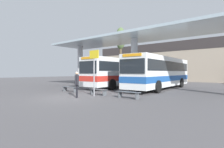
% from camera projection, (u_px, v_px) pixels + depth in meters
% --- Properties ---
extents(ground_plane, '(100.00, 100.00, 0.00)m').
position_uv_depth(ground_plane, '(70.00, 97.00, 12.24)').
color(ground_plane, '#565456').
extents(townhouse_backdrop, '(40.00, 0.58, 7.60)m').
position_uv_depth(townhouse_backdrop, '(184.00, 58.00, 32.17)').
color(townhouse_backdrop, tan).
rests_on(townhouse_backdrop, ground_plane).
extents(station_canopy, '(22.61, 5.78, 5.64)m').
position_uv_depth(station_canopy, '(134.00, 43.00, 18.75)').
color(station_canopy, silver).
rests_on(station_canopy, ground_plane).
extents(transit_bus_left_bay, '(2.77, 11.13, 3.24)m').
position_uv_depth(transit_bus_left_bay, '(122.00, 72.00, 20.66)').
color(transit_bus_left_bay, white).
rests_on(transit_bus_left_bay, ground_plane).
extents(transit_bus_center_bay, '(2.94, 11.75, 3.25)m').
position_uv_depth(transit_bus_center_bay, '(160.00, 72.00, 18.27)').
color(transit_bus_center_bay, white).
rests_on(transit_bus_center_bay, ground_plane).
extents(waiting_bench_near_pillar, '(1.87, 0.44, 0.46)m').
position_uv_depth(waiting_bench_near_pillar, '(70.00, 88.00, 15.68)').
color(waiting_bench_near_pillar, '#4C5156').
rests_on(waiting_bench_near_pillar, ground_plane).
extents(waiting_bench_mid_platform, '(1.75, 0.44, 0.46)m').
position_uv_depth(waiting_bench_mid_platform, '(128.00, 93.00, 11.73)').
color(waiting_bench_mid_platform, '#4C5156').
rests_on(waiting_bench_mid_platform, ground_plane).
extents(waiting_bench_far_platform, '(1.62, 0.44, 0.46)m').
position_uv_depth(waiting_bench_far_platform, '(98.00, 91.00, 13.48)').
color(waiting_bench_far_platform, '#4C5156').
rests_on(waiting_bench_far_platform, ground_plane).
extents(info_sign_platform, '(0.90, 0.09, 3.38)m').
position_uv_depth(info_sign_platform, '(94.00, 64.00, 12.83)').
color(info_sign_platform, gray).
rests_on(info_sign_platform, ground_plane).
extents(pedestrian_waiting, '(0.59, 0.49, 1.80)m').
position_uv_depth(pedestrian_waiting, '(77.00, 82.00, 12.07)').
color(pedestrian_waiting, black).
rests_on(pedestrian_waiting, ground_plane).
extents(poplar_tree_behind_left, '(1.89, 1.89, 10.26)m').
position_uv_depth(poplar_tree_behind_left, '(121.00, 40.00, 33.14)').
color(poplar_tree_behind_left, brown).
rests_on(poplar_tree_behind_left, ground_plane).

